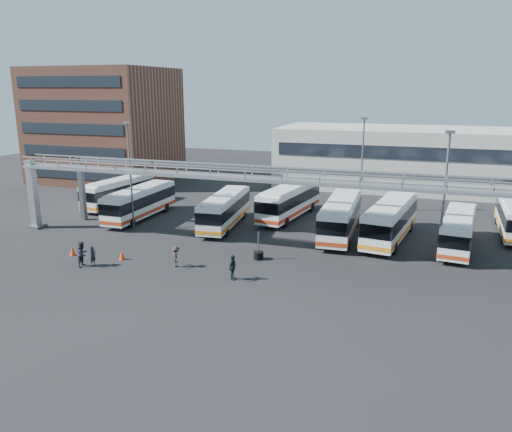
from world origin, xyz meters
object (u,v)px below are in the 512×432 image
(pedestrian_a, at_px, (93,255))
(pedestrian_b, at_px, (83,254))
(bus_5, at_px, (341,216))
(cone_right, at_px, (73,251))
(light_pole_left, at_px, (130,169))
(bus_6, at_px, (390,219))
(bus_7, at_px, (458,230))
(cone_left, at_px, (122,255))
(bus_4, at_px, (289,200))
(pedestrian_c, at_px, (176,257))
(tire_stack, at_px, (258,255))
(bus_3, at_px, (225,209))
(light_pole_mid, at_px, (445,190))
(bus_1, at_px, (140,202))
(pedestrian_d, at_px, (233,267))
(bus_0, at_px, (119,191))
(light_pole_back, at_px, (362,159))

(pedestrian_a, xyz_separation_m, pedestrian_b, (-0.61, -0.42, 0.19))
(bus_5, bearing_deg, cone_right, -149.58)
(light_pole_left, height_order, bus_6, light_pole_left)
(bus_7, relative_size, cone_left, 13.87)
(bus_4, height_order, pedestrian_c, bus_4)
(light_pole_left, height_order, cone_right, light_pole_left)
(cone_left, height_order, tire_stack, tire_stack)
(bus_3, bearing_deg, pedestrian_b, -119.05)
(bus_7, distance_m, cone_left, 27.81)
(bus_4, bearing_deg, pedestrian_a, -111.09)
(light_pole_mid, xyz_separation_m, pedestrian_a, (-25.11, -9.25, -4.94))
(pedestrian_a, relative_size, pedestrian_b, 0.81)
(bus_4, xyz_separation_m, bus_6, (10.57, -4.88, 0.05))
(pedestrian_c, bearing_deg, pedestrian_b, 76.82)
(bus_1, height_order, pedestrian_c, bus_1)
(pedestrian_b, bearing_deg, light_pole_mid, -70.30)
(light_pole_mid, xyz_separation_m, pedestrian_d, (-13.90, -8.57, -4.81))
(bus_4, bearing_deg, cone_right, -119.78)
(pedestrian_d, relative_size, cone_right, 2.38)
(cone_right, bearing_deg, bus_6, 27.57)
(bus_4, bearing_deg, pedestrian_d, -79.72)
(bus_0, xyz_separation_m, bus_4, (19.96, 1.05, 0.15))
(pedestrian_c, bearing_deg, light_pole_back, -56.74)
(bus_4, bearing_deg, bus_7, -11.06)
(bus_7, height_order, cone_right, bus_7)
(bus_1, xyz_separation_m, cone_right, (1.09, -12.17, -1.41))
(bus_6, relative_size, pedestrian_a, 7.46)
(light_pole_left, xyz_separation_m, bus_0, (-6.59, 7.55, -3.99))
(pedestrian_c, bearing_deg, cone_right, 61.26)
(bus_1, bearing_deg, bus_5, 1.06)
(bus_5, bearing_deg, pedestrian_c, -132.69)
(bus_4, bearing_deg, pedestrian_c, -96.07)
(light_pole_mid, bearing_deg, tire_stack, -164.10)
(bus_6, bearing_deg, bus_1, -171.17)
(bus_5, height_order, pedestrian_d, bus_5)
(light_pole_left, relative_size, light_pole_mid, 1.00)
(bus_5, height_order, bus_6, bus_6)
(light_pole_mid, height_order, pedestrian_a, light_pole_mid)
(light_pole_left, height_order, light_pole_mid, same)
(pedestrian_b, xyz_separation_m, tire_stack, (12.18, 5.82, -0.59))
(bus_3, height_order, bus_4, bus_4)
(cone_right, distance_m, tire_stack, 15.14)
(bus_3, distance_m, pedestrian_d, 14.14)
(light_pole_mid, height_order, cone_left, light_pole_mid)
(light_pole_mid, distance_m, bus_5, 10.38)
(bus_1, xyz_separation_m, pedestrian_b, (3.52, -14.00, -0.82))
(bus_0, height_order, pedestrian_b, bus_0)
(bus_0, bearing_deg, light_pole_left, -42.86)
(bus_1, distance_m, pedestrian_a, 14.22)
(bus_6, height_order, tire_stack, bus_6)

